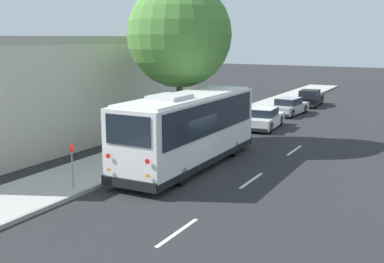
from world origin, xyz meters
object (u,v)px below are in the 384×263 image
(parked_sedan_white, at_px, (263,119))
(sign_post_far, at_px, (105,162))
(street_tree, at_px, (181,27))
(fire_hydrant, at_px, (208,128))
(shuttle_bus, at_px, (189,127))
(parked_sedan_silver, at_px, (289,107))
(sign_post_near, at_px, (72,166))
(parked_sedan_black, at_px, (310,98))

(parked_sedan_white, distance_m, sign_post_far, 13.77)
(street_tree, xyz_separation_m, fire_hydrant, (2.44, -0.40, -5.67))
(sign_post_far, bearing_deg, fire_hydrant, 0.52)
(shuttle_bus, distance_m, parked_sedan_silver, 16.54)
(street_tree, relative_size, fire_hydrant, 11.43)
(shuttle_bus, xyz_separation_m, street_tree, (3.80, 2.56, 4.40))
(street_tree, bearing_deg, parked_sedan_white, -19.68)
(shuttle_bus, relative_size, parked_sedan_white, 2.14)
(parked_sedan_silver, height_order, sign_post_near, sign_post_near)
(parked_sedan_white, xyz_separation_m, street_tree, (-6.52, 2.33, 5.61))
(sign_post_far, bearing_deg, sign_post_near, 180.00)
(parked_sedan_silver, bearing_deg, shuttle_bus, -174.19)
(street_tree, bearing_deg, sign_post_near, -176.91)
(parked_sedan_black, xyz_separation_m, sign_post_near, (-27.22, 1.71, 0.39))
(parked_sedan_white, height_order, sign_post_far, parked_sedan_white)
(parked_sedan_white, bearing_deg, sign_post_far, 167.84)
(shuttle_bus, distance_m, parked_sedan_white, 10.39)
(parked_sedan_white, bearing_deg, shuttle_bus, 176.79)
(parked_sedan_white, relative_size, sign_post_near, 2.63)
(parked_sedan_silver, distance_m, street_tree, 14.03)
(shuttle_bus, height_order, parked_sedan_black, shuttle_bus)
(parked_sedan_white, distance_m, parked_sedan_silver, 6.18)
(shuttle_bus, distance_m, street_tree, 6.35)
(street_tree, distance_m, sign_post_far, 9.01)
(fire_hydrant, bearing_deg, sign_post_near, -179.56)
(street_tree, height_order, sign_post_near, street_tree)
(shuttle_bus, relative_size, parked_sedan_black, 2.17)
(parked_sedan_black, relative_size, fire_hydrant, 5.38)
(sign_post_near, bearing_deg, fire_hydrant, 0.44)
(shuttle_bus, xyz_separation_m, fire_hydrant, (6.24, 2.16, -1.27))
(parked_sedan_white, height_order, parked_sedan_black, parked_sedan_black)
(shuttle_bus, xyz_separation_m, parked_sedan_white, (10.32, 0.23, -1.20))
(parked_sedan_black, distance_m, street_tree, 19.14)
(parked_sedan_silver, bearing_deg, street_tree, 174.83)
(sign_post_far, distance_m, fire_hydrant, 9.57)
(sign_post_near, relative_size, sign_post_far, 1.45)
(street_tree, xyz_separation_m, sign_post_far, (-7.13, -0.49, -5.49))
(shuttle_bus, xyz_separation_m, sign_post_far, (-3.33, 2.07, -1.09))
(sign_post_far, bearing_deg, parked_sedan_white, -7.68)
(shuttle_bus, height_order, parked_sedan_white, shuttle_bus)
(shuttle_bus, height_order, parked_sedan_silver, shuttle_bus)
(parked_sedan_silver, xyz_separation_m, sign_post_near, (-21.74, 1.59, 0.42))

